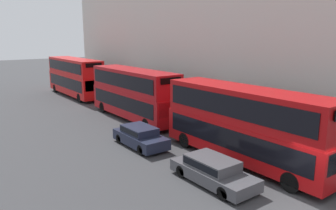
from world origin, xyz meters
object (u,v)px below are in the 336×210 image
object	(u,v)px
bus_third_in_queue	(75,76)
bus_leading	(245,122)
bus_second_in_queue	(133,92)
car_dark_sedan	(213,170)
car_hatchback	(140,136)

from	to	relation	value
bus_third_in_queue	bus_leading	bearing A→B (deg)	-90.00
bus_second_in_queue	bus_third_in_queue	distance (m)	13.82
bus_second_in_queue	car_dark_sedan	xyz separation A→B (m)	(-3.40, -13.41, -1.70)
bus_third_in_queue	car_hatchback	distance (m)	20.75
car_dark_sedan	car_hatchback	distance (m)	6.84
bus_third_in_queue	car_hatchback	size ratio (longest dim) A/B	2.65
bus_leading	car_hatchback	xyz separation A→B (m)	(-3.40, 5.82, -1.67)
bus_second_in_queue	bus_third_in_queue	bearing A→B (deg)	90.00
bus_second_in_queue	car_hatchback	distance (m)	7.58
bus_leading	car_dark_sedan	world-z (taller)	bus_leading
bus_second_in_queue	bus_third_in_queue	size ratio (longest dim) A/B	0.95
bus_second_in_queue	car_dark_sedan	bearing A→B (deg)	-104.23
bus_third_in_queue	car_hatchback	bearing A→B (deg)	-99.47
bus_leading	bus_third_in_queue	distance (m)	26.22
car_dark_sedan	bus_third_in_queue	bearing A→B (deg)	82.88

